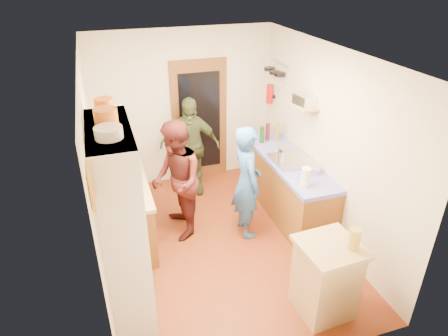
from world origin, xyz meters
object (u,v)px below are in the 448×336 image
person_hob (249,183)px  person_back (191,146)px  hutch_body (122,228)px  person_left (178,179)px  island_base (325,280)px  right_counter_base (285,186)px

person_hob → person_back: (-0.49, 1.37, 0.01)m
hutch_body → person_hob: hutch_body is taller
hutch_body → person_left: 1.53m
island_base → person_hob: size_ratio=0.53×
island_base → person_hob: (-0.27, 1.61, 0.39)m
right_counter_base → person_back: (-1.24, 0.99, 0.41)m
island_base → person_left: bearing=121.4°
hutch_body → island_base: 2.24m
hutch_body → island_base: (2.02, -0.69, -0.67)m
hutch_body → person_left: hutch_body is taller
person_back → person_left: bearing=-98.5°
right_counter_base → island_base: island_base is taller
person_left → hutch_body: bearing=-32.8°
right_counter_base → person_hob: size_ratio=1.35×
person_hob → person_back: bearing=20.0°
island_base → person_hob: 1.68m
right_counter_base → person_left: bearing=-178.4°
right_counter_base → person_hob: (-0.75, -0.38, 0.40)m
right_counter_base → person_back: bearing=141.4°
person_hob → person_left: person_left is taller
right_counter_base → person_left: (-1.66, -0.05, 0.43)m
hutch_body → right_counter_base: size_ratio=1.00×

